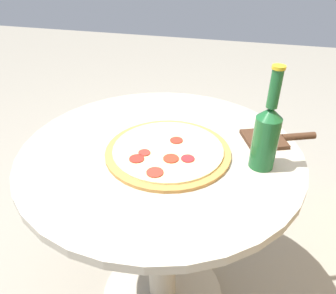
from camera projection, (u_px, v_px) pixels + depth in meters
The scene contains 4 objects.
table at pixel (161, 203), 1.07m from camera, with size 0.82×0.82×0.72m.
pizza at pixel (168, 151), 0.93m from camera, with size 0.36×0.36×0.02m.
beer_bottle at pixel (266, 134), 0.83m from camera, with size 0.07×0.07×0.28m.
pizza_paddle at pixel (272, 138), 0.99m from camera, with size 0.15×0.23×0.02m.
Camera 1 is at (0.77, 0.22, 1.24)m, focal length 35.00 mm.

